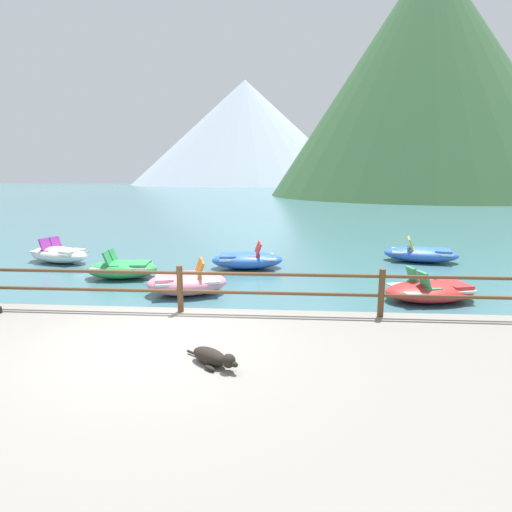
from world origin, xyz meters
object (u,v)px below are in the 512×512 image
(pedal_boat_1, at_px, (122,269))
(pedal_boat_5, at_px, (431,291))
(pedal_boat_6, at_px, (187,282))
(pedal_boat_3, at_px, (59,254))
(pedal_boat_2, at_px, (247,260))
(pedal_boat_4, at_px, (421,254))
(dog_resting, at_px, (213,357))

(pedal_boat_1, xyz_separation_m, pedal_boat_5, (8.67, -1.73, -0.03))
(pedal_boat_6, bearing_deg, pedal_boat_3, 146.56)
(pedal_boat_5, xyz_separation_m, pedal_boat_6, (-6.28, 0.14, 0.06))
(pedal_boat_1, height_order, pedal_boat_2, pedal_boat_2)
(pedal_boat_3, bearing_deg, pedal_boat_4, 4.89)
(pedal_boat_2, xyz_separation_m, pedal_boat_4, (6.25, 1.57, -0.01))
(pedal_boat_6, bearing_deg, pedal_boat_4, 32.47)
(pedal_boat_2, distance_m, pedal_boat_5, 6.01)
(pedal_boat_2, relative_size, pedal_boat_6, 1.06)
(dog_resting, height_order, pedal_boat_3, pedal_boat_3)
(pedal_boat_5, relative_size, pedal_boat_6, 1.08)
(pedal_boat_1, bearing_deg, dog_resting, -58.92)
(pedal_boat_1, bearing_deg, pedal_boat_3, 146.77)
(dog_resting, bearing_deg, pedal_boat_2, 92.04)
(pedal_boat_5, bearing_deg, pedal_boat_1, 168.72)
(pedal_boat_2, height_order, pedal_boat_5, pedal_boat_2)
(dog_resting, relative_size, pedal_boat_6, 0.37)
(pedal_boat_6, bearing_deg, pedal_boat_5, -1.24)
(pedal_boat_1, bearing_deg, pedal_boat_5, -11.28)
(dog_resting, height_order, pedal_boat_6, pedal_boat_6)
(pedal_boat_2, bearing_deg, pedal_boat_1, -156.02)
(pedal_boat_1, distance_m, pedal_boat_4, 10.45)
(pedal_boat_4, height_order, pedal_boat_6, pedal_boat_6)
(pedal_boat_5, bearing_deg, pedal_boat_2, 145.89)
(pedal_boat_4, xyz_separation_m, pedal_boat_5, (-1.27, -4.94, -0.03))
(pedal_boat_3, distance_m, pedal_boat_4, 13.18)
(pedal_boat_4, xyz_separation_m, pedal_boat_6, (-7.56, -4.81, 0.03))
(pedal_boat_1, distance_m, pedal_boat_2, 4.04)
(dog_resting, distance_m, pedal_boat_2, 8.26)
(pedal_boat_2, bearing_deg, pedal_boat_3, 176.27)
(pedal_boat_1, relative_size, pedal_boat_3, 0.83)
(pedal_boat_1, xyz_separation_m, pedal_boat_6, (2.39, -1.59, 0.02))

